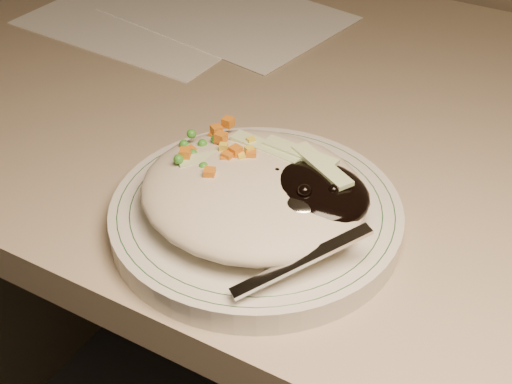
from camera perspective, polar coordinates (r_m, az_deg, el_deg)
The scene contains 5 objects.
desk at distance 0.88m, azimuth 13.37°, elevation -6.87°, with size 1.40×0.70×0.74m.
plate at distance 0.61m, azimuth 0.00°, elevation -1.93°, with size 0.25×0.25×0.02m, color silver.
plate_rim at distance 0.61m, azimuth 0.00°, elevation -1.20°, with size 0.24×0.24×0.00m.
meal at distance 0.59m, azimuth 0.32°, elevation 0.27°, with size 0.21×0.19×0.05m.
papers at distance 1.00m, azimuth -5.55°, elevation 13.76°, with size 0.41×0.32×0.00m.
Camera 1 is at (0.13, 0.75, 1.14)m, focal length 50.00 mm.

